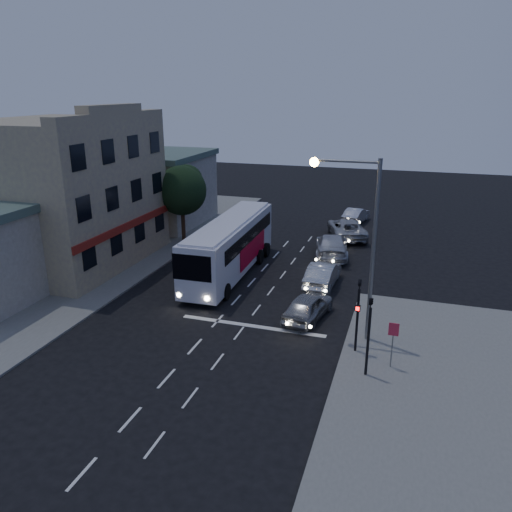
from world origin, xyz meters
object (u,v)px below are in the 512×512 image
(tour_bus, at_px, (230,245))
(traffic_signal_side, at_px, (369,327))
(car_sedan_b, at_px, (332,246))
(regulatory_sign, at_px, (393,338))
(streetlight, at_px, (361,230))
(car_sedan_a, at_px, (323,274))
(car_suv, at_px, (308,306))
(car_sedan_c, at_px, (347,228))
(car_extra, at_px, (356,215))
(street_tree, at_px, (182,188))
(traffic_signal_main, at_px, (358,307))

(tour_bus, height_order, traffic_signal_side, traffic_signal_side)
(car_sedan_b, height_order, regulatory_sign, regulatory_sign)
(tour_bus, bearing_deg, streetlight, -38.53)
(car_sedan_a, bearing_deg, tour_bus, -1.24)
(car_suv, bearing_deg, car_sedan_c, -79.41)
(car_extra, height_order, regulatory_sign, regulatory_sign)
(tour_bus, relative_size, streetlight, 1.38)
(car_suv, bearing_deg, streetlight, 159.53)
(streetlight, relative_size, street_tree, 1.45)
(car_sedan_a, relative_size, traffic_signal_side, 1.13)
(tour_bus, bearing_deg, car_sedan_c, 58.74)
(tour_bus, relative_size, car_sedan_c, 2.11)
(car_suv, distance_m, street_tree, 17.46)
(car_suv, relative_size, street_tree, 0.69)
(car_suv, xyz_separation_m, car_sedan_b, (-0.55, 11.21, 0.11))
(car_sedan_a, bearing_deg, car_sedan_c, -88.15)
(tour_bus, xyz_separation_m, traffic_signal_main, (9.52, -8.42, 0.38))
(tour_bus, distance_m, streetlight, 12.18)
(car_suv, height_order, traffic_signal_side, traffic_signal_side)
(traffic_signal_side, bearing_deg, street_tree, 135.50)
(car_sedan_a, height_order, car_sedan_c, car_sedan_c)
(car_sedan_c, height_order, street_tree, street_tree)
(tour_bus, height_order, regulatory_sign, tour_bus)
(car_suv, bearing_deg, traffic_signal_side, 136.32)
(tour_bus, xyz_separation_m, regulatory_sign, (11.22, -9.43, -0.45))
(car_sedan_b, bearing_deg, streetlight, 94.40)
(tour_bus, xyz_separation_m, car_extra, (6.52, 16.47, -1.33))
(car_sedan_b, bearing_deg, car_extra, -102.71)
(car_sedan_c, bearing_deg, regulatory_sign, 85.57)
(car_suv, height_order, car_sedan_a, car_sedan_a)
(car_sedan_a, distance_m, car_sedan_c, 11.47)
(car_extra, distance_m, regulatory_sign, 26.35)
(tour_bus, height_order, street_tree, street_tree)
(car_extra, xyz_separation_m, street_tree, (-12.81, -10.65, 3.79))
(tour_bus, xyz_separation_m, car_sedan_c, (6.38, 11.15, -1.23))
(car_extra, bearing_deg, traffic_signal_main, 107.47)
(streetlight, height_order, street_tree, streetlight)
(car_sedan_a, relative_size, car_sedan_b, 0.80)
(car_sedan_a, relative_size, traffic_signal_main, 1.13)
(car_sedan_c, xyz_separation_m, traffic_signal_side, (3.84, -21.54, 1.61))
(traffic_signal_main, bearing_deg, traffic_signal_side, -70.51)
(car_extra, bearing_deg, car_sedan_a, 100.30)
(car_sedan_c, height_order, traffic_signal_side, traffic_signal_side)
(car_sedan_b, distance_m, traffic_signal_main, 14.75)
(traffic_signal_side, xyz_separation_m, street_tree, (-16.51, 16.22, 2.08))
(car_extra, relative_size, street_tree, 0.70)
(car_sedan_a, bearing_deg, traffic_signal_side, 112.21)
(car_extra, bearing_deg, car_suv, 100.67)
(car_suv, distance_m, regulatory_sign, 6.24)
(tour_bus, distance_m, traffic_signal_side, 14.58)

